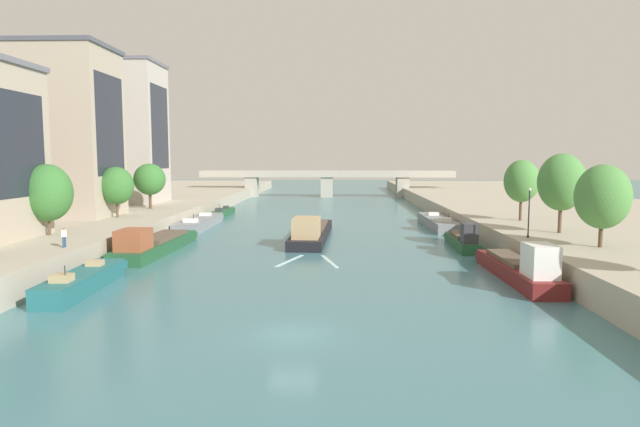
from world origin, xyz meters
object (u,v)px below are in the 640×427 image
object	(u,v)px
moored_boat_left_downstream	(223,212)
person_on_quay	(64,236)
barge_midriver	(311,232)
moored_boat_left_gap_after	(200,223)
lamppost_right_bank	(529,210)
moored_boat_left_far	(83,280)
tree_left_end_of_row	(48,193)
tree_right_distant	(603,197)
tree_right_midway	(562,182)
tree_right_far	(522,181)
moored_boat_right_gap_after	(438,222)
tree_left_nearest	(150,179)
moored_boat_left_near	(154,244)
moored_boat_right_lone	(463,240)
tree_left_second	(116,186)
moored_boat_right_end	(519,268)
bridge_far	(327,180)

from	to	relation	value
moored_boat_left_downstream	person_on_quay	world-z (taller)	person_on_quay
barge_midriver	moored_boat_left_gap_after	world-z (taller)	barge_midriver
moored_boat_left_gap_after	lamppost_right_bank	distance (m)	42.60
moored_boat_left_far	lamppost_right_bank	distance (m)	36.85
barge_midriver	tree_left_end_of_row	distance (m)	27.17
tree_right_distant	tree_right_midway	bearing A→B (deg)	88.95
moored_boat_left_far	tree_left_end_of_row	xyz separation A→B (m)	(-8.59, 11.75, 5.40)
moored_boat_left_gap_after	tree_right_far	world-z (taller)	tree_right_far
moored_boat_right_gap_after	lamppost_right_bank	distance (m)	24.94
barge_midriver	moored_boat_left_far	world-z (taller)	barge_midriver
tree_left_end_of_row	tree_left_nearest	size ratio (longest dim) A/B	1.04
lamppost_right_bank	person_on_quay	bearing A→B (deg)	-170.51
moored_boat_left_near	moored_boat_right_lone	distance (m)	31.08
moored_boat_left_far	moored_boat_left_gap_after	bearing A→B (deg)	90.89
moored_boat_right_gap_after	tree_left_second	size ratio (longest dim) A/B	2.68
tree_right_distant	tree_left_end_of_row	bearing A→B (deg)	173.44
moored_boat_left_near	tree_left_nearest	world-z (taller)	tree_left_nearest
moored_boat_left_near	moored_boat_left_downstream	bearing A→B (deg)	90.70
moored_boat_right_end	tree_right_far	xyz separation A→B (m)	(6.94, 20.86, 5.67)
moored_boat_left_near	moored_boat_right_lone	xyz separation A→B (m)	(30.85, 3.77, -0.04)
barge_midriver	tree_right_distant	xyz separation A→B (m)	(23.80, -18.01, 5.33)
moored_boat_left_downstream	bridge_far	distance (m)	44.93
tree_left_nearest	lamppost_right_bank	size ratio (longest dim) A/B	1.41
moored_boat_right_lone	tree_right_distant	world-z (taller)	tree_right_distant
moored_boat_right_gap_after	tree_left_end_of_row	xyz separation A→B (m)	(-39.93, -24.01, 5.44)
moored_boat_left_far	moored_boat_left_downstream	distance (m)	49.62
tree_left_end_of_row	bridge_far	world-z (taller)	tree_left_end_of_row
moored_boat_right_lone	bridge_far	distance (m)	74.38
moored_boat_right_gap_after	tree_right_far	xyz separation A→B (m)	(7.24, -11.01, 6.00)
tree_left_nearest	tree_right_far	world-z (taller)	tree_right_far
moored_boat_left_near	tree_right_far	xyz separation A→B (m)	(38.62, 9.77, 5.78)
tree_right_midway	person_on_quay	size ratio (longest dim) A/B	4.60
tree_right_midway	person_on_quay	distance (m)	43.90
tree_left_second	lamppost_right_bank	distance (m)	45.70
tree_left_end_of_row	tree_left_nearest	world-z (taller)	tree_left_end_of_row
moored_boat_left_near	tree_right_distant	world-z (taller)	tree_right_distant
moored_boat_right_gap_after	tree_right_far	distance (m)	14.48
tree_left_nearest	tree_right_midway	distance (m)	52.48
tree_left_end_of_row	tree_right_far	world-z (taller)	tree_right_far
moored_boat_right_gap_after	tree_left_end_of_row	bearing A→B (deg)	-148.98
bridge_far	person_on_quay	xyz separation A→B (m)	(-19.27, -86.53, -0.80)
moored_boat_left_far	bridge_far	xyz separation A→B (m)	(15.50, 91.48, 3.24)
lamppost_right_bank	person_on_quay	world-z (taller)	lamppost_right_bank
tree_left_second	moored_boat_right_end	bearing A→B (deg)	-29.58
moored_boat_left_near	moored_boat_right_gap_after	size ratio (longest dim) A/B	1.05
moored_boat_left_near	bridge_far	distance (m)	78.11
moored_boat_left_far	moored_boat_left_gap_after	distance (m)	34.82
moored_boat_right_lone	moored_boat_right_gap_after	distance (m)	17.02
tree_right_distant	lamppost_right_bank	xyz separation A→B (m)	(-3.90, 5.09, -1.58)
moored_boat_left_near	person_on_quay	xyz separation A→B (m)	(-3.73, -10.04, 2.25)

